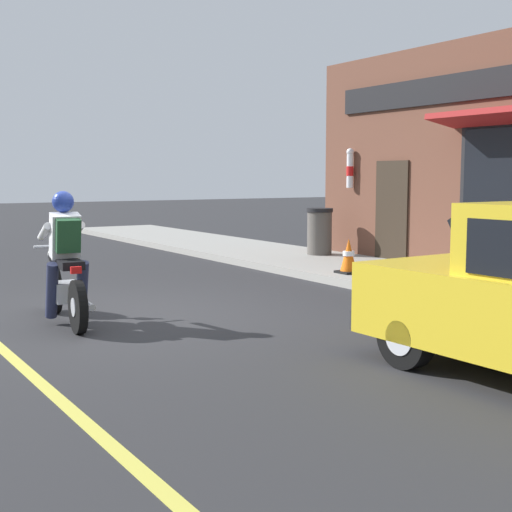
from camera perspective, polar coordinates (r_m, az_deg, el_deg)
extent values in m
plane|color=#2B2B2D|center=(9.28, -9.89, -4.86)|extent=(80.00, 80.00, 0.00)
cube|color=#9E9B93|center=(14.38, 4.61, -0.50)|extent=(2.60, 22.00, 0.14)
cube|color=#2D2319|center=(14.45, 10.79, 3.34)|extent=(0.04, 0.90, 2.10)
cube|color=black|center=(12.70, 19.40, 13.08)|extent=(0.06, 8.23, 0.50)
cylinder|color=white|center=(15.29, 7.53, 6.75)|extent=(0.14, 0.14, 0.70)
cylinder|color=red|center=(15.29, 7.53, 6.75)|extent=(0.15, 0.15, 0.20)
sphere|color=silver|center=(15.30, 7.55, 8.25)|extent=(0.16, 0.16, 0.16)
cylinder|color=black|center=(9.76, -15.84, -2.60)|extent=(0.16, 0.63, 0.62)
cylinder|color=silver|center=(9.76, -15.84, -2.60)|extent=(0.14, 0.23, 0.22)
cylinder|color=black|center=(8.41, -14.06, -3.98)|extent=(0.16, 0.63, 0.62)
cylinder|color=silver|center=(8.41, -14.06, -3.98)|extent=(0.14, 0.23, 0.22)
cube|color=silver|center=(9.02, -14.96, -2.79)|extent=(0.32, 0.43, 0.24)
ellipsoid|color=black|center=(9.21, -15.35, -0.04)|extent=(0.35, 0.55, 0.24)
cube|color=black|center=(8.75, -14.73, -0.62)|extent=(0.31, 0.58, 0.10)
cylinder|color=silver|center=(9.62, -15.78, -0.83)|extent=(0.10, 0.33, 0.68)
cylinder|color=silver|center=(9.48, -15.70, 0.76)|extent=(0.56, 0.10, 0.04)
sphere|color=silver|center=(9.65, -15.87, 0.14)|extent=(0.16, 0.16, 0.16)
cylinder|color=silver|center=(8.69, -13.38, -3.76)|extent=(0.13, 0.56, 0.08)
cube|color=red|center=(8.39, -14.21, -1.10)|extent=(0.13, 0.07, 0.08)
cylinder|color=#282D4C|center=(8.92, -16.01, -2.67)|extent=(0.17, 0.36, 0.71)
cylinder|color=#282D4C|center=(8.99, -13.76, -2.54)|extent=(0.17, 0.36, 0.71)
cube|color=silver|center=(8.89, -15.03, 1.56)|extent=(0.37, 0.36, 0.57)
cylinder|color=silver|center=(9.09, -16.57, 1.87)|extent=(0.14, 0.53, 0.26)
cylinder|color=silver|center=(9.17, -14.11, 1.98)|extent=(0.14, 0.53, 0.26)
sphere|color=navy|center=(8.93, -15.18, 4.21)|extent=(0.26, 0.26, 0.26)
cube|color=#1E4728|center=(8.74, -14.82, 1.61)|extent=(0.30, 0.27, 0.42)
cylinder|color=black|center=(6.86, 11.87, -6.36)|extent=(0.20, 0.61, 0.60)
cylinder|color=silver|center=(6.86, 11.87, -6.36)|extent=(0.21, 0.34, 0.33)
cylinder|color=black|center=(7.93, 19.18, -4.84)|extent=(0.20, 0.61, 0.60)
cylinder|color=silver|center=(7.93, 19.18, -4.84)|extent=(0.21, 0.34, 0.33)
cube|color=black|center=(6.89, 19.70, 0.97)|extent=(1.33, 0.39, 0.51)
cube|color=silver|center=(7.39, 9.43, -2.07)|extent=(0.24, 0.05, 0.14)
cube|color=silver|center=(8.11, 14.66, -1.44)|extent=(0.24, 0.05, 0.14)
cube|color=#28282B|center=(7.78, 12.26, -4.47)|extent=(1.61, 0.17, 0.20)
cube|color=black|center=(12.32, 7.40, -1.28)|extent=(0.36, 0.36, 0.04)
cone|color=orange|center=(12.28, 7.42, 0.11)|extent=(0.28, 0.28, 0.56)
cylinder|color=white|center=(12.28, 7.42, 0.20)|extent=(0.20, 0.20, 0.08)
cylinder|color=#514C47|center=(15.15, 5.10, 1.82)|extent=(0.52, 0.52, 0.90)
cylinder|color=black|center=(15.12, 5.12, 3.67)|extent=(0.56, 0.56, 0.08)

